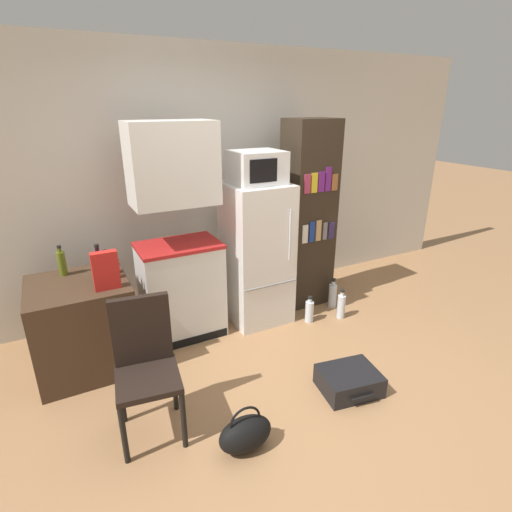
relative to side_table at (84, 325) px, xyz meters
name	(u,v)px	position (x,y,z in m)	size (l,w,h in m)	color
ground_plane	(314,398)	(1.46, -1.24, -0.38)	(24.00, 24.00, 0.00)	#A3754C
wall_back	(227,180)	(1.66, 0.76, 0.94)	(6.40, 0.10, 2.65)	beige
side_table	(84,325)	(0.00, 0.00, 0.00)	(0.76, 0.73, 0.77)	#422D1E
kitchen_hutch	(178,244)	(0.88, 0.12, 0.53)	(0.74, 0.49, 1.97)	silver
refrigerator	(257,254)	(1.66, 0.07, 0.32)	(0.58, 0.60, 1.40)	white
microwave	(257,167)	(1.65, 0.07, 1.16)	(0.46, 0.41, 0.30)	silver
bookshelf	(308,216)	(2.32, 0.17, 0.60)	(0.49, 0.40, 1.96)	#2D2319
bottle_milk_white	(107,260)	(0.27, 0.24, 0.45)	(0.07, 0.07, 0.15)	white
bottle_wine_dark	(99,266)	(0.19, -0.04, 0.51)	(0.07, 0.07, 0.31)	black
bottle_olive_oil	(62,263)	(-0.07, 0.22, 0.49)	(0.06, 0.06, 0.26)	#566619
bottle_ketchup_red	(115,266)	(0.31, 0.07, 0.45)	(0.08, 0.08, 0.14)	#AD1914
cereal_box	(106,271)	(0.21, -0.22, 0.53)	(0.19, 0.07, 0.30)	red
chair	(145,357)	(0.31, -0.92, 0.17)	(0.45, 0.45, 0.95)	black
suitcase_large_flat	(349,381)	(1.75, -1.28, -0.30)	(0.49, 0.43, 0.17)	black
handbag	(245,434)	(0.79, -1.42, -0.26)	(0.36, 0.20, 0.33)	black
water_bottle_front	(309,311)	(2.08, -0.27, -0.27)	(0.09, 0.09, 0.28)	silver
water_bottle_middle	(341,306)	(2.42, -0.36, -0.25)	(0.08, 0.08, 0.32)	silver
water_bottle_back	(333,295)	(2.49, -0.12, -0.25)	(0.09, 0.09, 0.33)	silver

